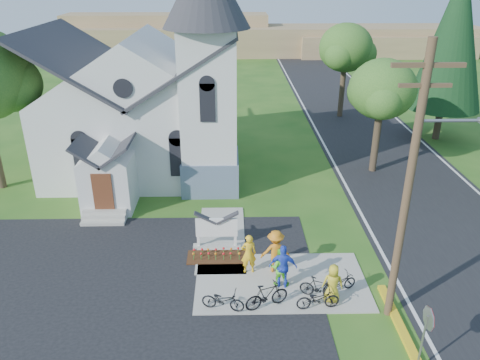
{
  "coord_description": "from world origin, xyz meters",
  "views": [
    {
      "loc": [
        -0.52,
        -15.25,
        11.8
      ],
      "look_at": [
        -0.1,
        5.0,
        2.59
      ],
      "focal_mm": 35.0,
      "sensor_mm": 36.0,
      "label": 1
    }
  ],
  "objects_px": {
    "bike_1": "(267,296)",
    "cyclist_3": "(275,251)",
    "bike_2": "(318,299)",
    "cyclist_4": "(333,284)",
    "cyclist_2": "(283,267)",
    "stop_sign": "(427,327)",
    "bike_3": "(319,288)",
    "bike_4": "(339,283)",
    "utility_pole": "(411,182)",
    "cyclist_1": "(280,267)",
    "church_sign": "(217,228)",
    "bike_0": "(223,300)",
    "cyclist_0": "(249,254)"
  },
  "relations": [
    {
      "from": "utility_pole",
      "to": "cyclist_4",
      "type": "xyz_separation_m",
      "value": [
        -2.05,
        0.71,
        -4.54
      ]
    },
    {
      "from": "church_sign",
      "to": "bike_1",
      "type": "distance_m",
      "value": 4.76
    },
    {
      "from": "bike_0",
      "to": "bike_2",
      "type": "xyz_separation_m",
      "value": [
        3.56,
        0.0,
        -0.0
      ]
    },
    {
      "from": "utility_pole",
      "to": "bike_1",
      "type": "relative_size",
      "value": 5.67
    },
    {
      "from": "bike_2",
      "to": "cyclist_1",
      "type": "bearing_deg",
      "value": 35.49
    },
    {
      "from": "bike_2",
      "to": "cyclist_4",
      "type": "bearing_deg",
      "value": -61.76
    },
    {
      "from": "bike_0",
      "to": "cyclist_0",
      "type": "bearing_deg",
      "value": -10.23
    },
    {
      "from": "cyclist_3",
      "to": "cyclist_2",
      "type": "bearing_deg",
      "value": 98.96
    },
    {
      "from": "bike_4",
      "to": "cyclist_1",
      "type": "bearing_deg",
      "value": 54.53
    },
    {
      "from": "cyclist_2",
      "to": "cyclist_4",
      "type": "distance_m",
      "value": 2.04
    },
    {
      "from": "bike_3",
      "to": "cyclist_4",
      "type": "xyz_separation_m",
      "value": [
        0.47,
        -0.21,
        0.35
      ]
    },
    {
      "from": "cyclist_3",
      "to": "bike_3",
      "type": "xyz_separation_m",
      "value": [
        1.53,
        -1.84,
        -0.5
      ]
    },
    {
      "from": "cyclist_0",
      "to": "bike_3",
      "type": "relative_size",
      "value": 1.18
    },
    {
      "from": "bike_2",
      "to": "cyclist_0",
      "type": "bearing_deg",
      "value": 41.02
    },
    {
      "from": "bike_4",
      "to": "cyclist_0",
      "type": "bearing_deg",
      "value": 45.44
    },
    {
      "from": "church_sign",
      "to": "stop_sign",
      "type": "height_order",
      "value": "stop_sign"
    },
    {
      "from": "cyclist_3",
      "to": "cyclist_4",
      "type": "relative_size",
      "value": 1.18
    },
    {
      "from": "cyclist_1",
      "to": "bike_4",
      "type": "xyz_separation_m",
      "value": [
        2.33,
        -0.52,
        -0.44
      ]
    },
    {
      "from": "utility_pole",
      "to": "cyclist_1",
      "type": "xyz_separation_m",
      "value": [
        -3.97,
        1.8,
        -4.51
      ]
    },
    {
      "from": "bike_0",
      "to": "bike_4",
      "type": "bearing_deg",
      "value": -64.49
    },
    {
      "from": "church_sign",
      "to": "cyclist_0",
      "type": "bearing_deg",
      "value": -55.49
    },
    {
      "from": "bike_2",
      "to": "bike_4",
      "type": "distance_m",
      "value": 1.42
    },
    {
      "from": "bike_0",
      "to": "bike_4",
      "type": "height_order",
      "value": "bike_0"
    },
    {
      "from": "stop_sign",
      "to": "cyclist_2",
      "type": "relative_size",
      "value": 1.31
    },
    {
      "from": "cyclist_1",
      "to": "bike_1",
      "type": "xyz_separation_m",
      "value": [
        -0.61,
        -1.4,
        -0.31
      ]
    },
    {
      "from": "stop_sign",
      "to": "cyclist_4",
      "type": "height_order",
      "value": "stop_sign"
    },
    {
      "from": "bike_3",
      "to": "bike_0",
      "type": "bearing_deg",
      "value": 122.34
    },
    {
      "from": "utility_pole",
      "to": "stop_sign",
      "type": "relative_size",
      "value": 4.03
    },
    {
      "from": "cyclist_0",
      "to": "cyclist_1",
      "type": "distance_m",
      "value": 1.5
    },
    {
      "from": "bike_3",
      "to": "bike_4",
      "type": "bearing_deg",
      "value": -44.48
    },
    {
      "from": "stop_sign",
      "to": "bike_0",
      "type": "bearing_deg",
      "value": 154.52
    },
    {
      "from": "cyclist_0",
      "to": "bike_4",
      "type": "bearing_deg",
      "value": 150.32
    },
    {
      "from": "utility_pole",
      "to": "cyclist_0",
      "type": "height_order",
      "value": "utility_pole"
    },
    {
      "from": "bike_3",
      "to": "bike_4",
      "type": "relative_size",
      "value": 1.0
    },
    {
      "from": "bike_1",
      "to": "cyclist_3",
      "type": "relative_size",
      "value": 0.92
    },
    {
      "from": "bike_1",
      "to": "cyclist_1",
      "type": "bearing_deg",
      "value": -45.16
    },
    {
      "from": "cyclist_2",
      "to": "bike_4",
      "type": "xyz_separation_m",
      "value": [
        2.21,
        -0.38,
        -0.55
      ]
    },
    {
      "from": "cyclist_3",
      "to": "cyclist_4",
      "type": "height_order",
      "value": "cyclist_3"
    },
    {
      "from": "stop_sign",
      "to": "bike_0",
      "type": "height_order",
      "value": "stop_sign"
    },
    {
      "from": "cyclist_2",
      "to": "bike_4",
      "type": "relative_size",
      "value": 1.24
    },
    {
      "from": "bike_2",
      "to": "cyclist_3",
      "type": "relative_size",
      "value": 0.86
    },
    {
      "from": "church_sign",
      "to": "bike_2",
      "type": "height_order",
      "value": "church_sign"
    },
    {
      "from": "bike_0",
      "to": "bike_2",
      "type": "relative_size",
      "value": 1.0
    },
    {
      "from": "cyclist_1",
      "to": "bike_3",
      "type": "bearing_deg",
      "value": 153.82
    },
    {
      "from": "bike_3",
      "to": "cyclist_4",
      "type": "distance_m",
      "value": 0.63
    },
    {
      "from": "cyclist_2",
      "to": "cyclist_3",
      "type": "relative_size",
      "value": 0.99
    },
    {
      "from": "cyclist_2",
      "to": "bike_4",
      "type": "bearing_deg",
      "value": 178.67
    },
    {
      "from": "bike_0",
      "to": "cyclist_3",
      "type": "relative_size",
      "value": 0.86
    },
    {
      "from": "cyclist_1",
      "to": "cyclist_2",
      "type": "relative_size",
      "value": 0.89
    },
    {
      "from": "bike_2",
      "to": "cyclist_3",
      "type": "xyz_separation_m",
      "value": [
        -1.4,
        2.46,
        0.52
      ]
    }
  ]
}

